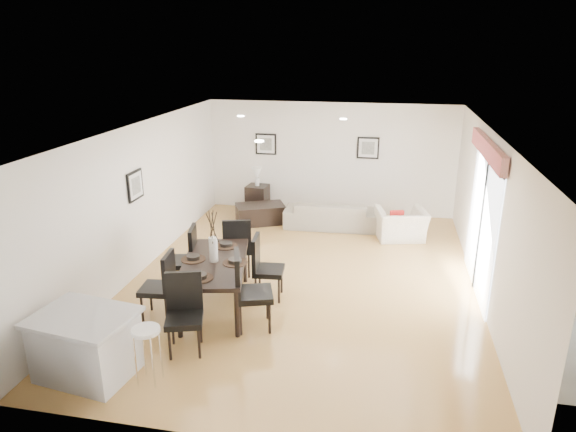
% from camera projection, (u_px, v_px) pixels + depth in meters
% --- Properties ---
extents(ground, '(8.00, 8.00, 0.00)m').
position_uv_depth(ground, '(302.00, 280.00, 9.20)').
color(ground, tan).
rests_on(ground, ground).
extents(wall_back, '(6.00, 0.04, 2.70)m').
position_uv_depth(wall_back, '(330.00, 159.00, 12.48)').
color(wall_back, white).
rests_on(wall_back, ground).
extents(wall_front, '(6.00, 0.04, 2.70)m').
position_uv_depth(wall_front, '(236.00, 331.00, 5.05)').
color(wall_front, white).
rests_on(wall_front, ground).
extents(wall_left, '(0.04, 8.00, 2.70)m').
position_uv_depth(wall_left, '(140.00, 198.00, 9.31)').
color(wall_left, white).
rests_on(wall_left, ground).
extents(wall_right, '(0.04, 8.00, 2.70)m').
position_uv_depth(wall_right, '(488.00, 219.00, 8.22)').
color(wall_right, white).
rests_on(wall_right, ground).
extents(ceiling, '(6.00, 8.00, 0.02)m').
position_uv_depth(ceiling, '(304.00, 129.00, 8.33)').
color(ceiling, white).
rests_on(ceiling, wall_back).
extents(sofa, '(2.12, 0.88, 0.61)m').
position_uv_depth(sofa, '(331.00, 214.00, 11.72)').
color(sofa, gray).
rests_on(sofa, ground).
extents(armchair, '(1.20, 1.10, 0.66)m').
position_uv_depth(armchair, '(401.00, 224.00, 11.01)').
color(armchair, white).
rests_on(armchair, ground).
extents(dining_table, '(1.33, 2.07, 0.80)m').
position_uv_depth(dining_table, '(214.00, 266.00, 8.04)').
color(dining_table, black).
rests_on(dining_table, ground).
extents(dining_chair_wnear, '(0.52, 0.52, 1.07)m').
position_uv_depth(dining_chair_wnear, '(162.00, 282.00, 7.77)').
color(dining_chair_wnear, black).
rests_on(dining_chair_wnear, ground).
extents(dining_chair_wfar, '(0.60, 0.60, 1.13)m').
position_uv_depth(dining_chair_wfar, '(186.00, 255.00, 8.66)').
color(dining_chair_wfar, black).
rests_on(dining_chair_wfar, ground).
extents(dining_chair_enear, '(0.67, 0.67, 1.20)m').
position_uv_depth(dining_chair_enear, '(247.00, 287.00, 7.46)').
color(dining_chair_enear, black).
rests_on(dining_chair_enear, ground).
extents(dining_chair_efar, '(0.52, 0.52, 1.07)m').
position_uv_depth(dining_chair_efar, '(263.00, 264.00, 8.40)').
color(dining_chair_efar, black).
rests_on(dining_chair_efar, ground).
extents(dining_chair_head, '(0.62, 0.62, 1.10)m').
position_uv_depth(dining_chair_head, '(184.00, 308.00, 6.98)').
color(dining_chair_head, black).
rests_on(dining_chair_head, ground).
extents(dining_chair_foot, '(0.61, 0.61, 1.11)m').
position_uv_depth(dining_chair_foot, '(237.00, 244.00, 9.17)').
color(dining_chair_foot, black).
rests_on(dining_chair_foot, ground).
extents(vase, '(1.07, 1.64, 0.83)m').
position_uv_depth(vase, '(213.00, 241.00, 7.91)').
color(vase, white).
rests_on(vase, dining_table).
extents(coffee_table, '(1.27, 1.05, 0.44)m').
position_uv_depth(coffee_table, '(260.00, 214.00, 12.03)').
color(coffee_table, black).
rests_on(coffee_table, ground).
extents(side_table, '(0.54, 0.54, 0.67)m').
position_uv_depth(side_table, '(258.00, 198.00, 12.81)').
color(side_table, black).
rests_on(side_table, ground).
extents(table_lamp, '(0.24, 0.24, 0.46)m').
position_uv_depth(table_lamp, '(257.00, 174.00, 12.61)').
color(table_lamp, white).
rests_on(table_lamp, side_table).
extents(cushion, '(0.30, 0.18, 0.28)m').
position_uv_depth(cushion, '(397.00, 217.00, 10.87)').
color(cushion, '#AE1916').
rests_on(cushion, armchair).
extents(kitchen_island, '(1.33, 1.09, 0.85)m').
position_uv_depth(kitchen_island, '(86.00, 345.00, 6.47)').
color(kitchen_island, silver).
rests_on(kitchen_island, ground).
extents(bar_stool, '(0.35, 0.35, 0.76)m').
position_uv_depth(bar_stool, '(146.00, 336.00, 6.25)').
color(bar_stool, white).
rests_on(bar_stool, ground).
extents(framed_print_back_left, '(0.52, 0.04, 0.52)m').
position_uv_depth(framed_print_back_left, '(266.00, 144.00, 12.65)').
color(framed_print_back_left, black).
rests_on(framed_print_back_left, wall_back).
extents(framed_print_back_right, '(0.52, 0.04, 0.52)m').
position_uv_depth(framed_print_back_right, '(368.00, 148.00, 12.19)').
color(framed_print_back_right, black).
rests_on(framed_print_back_right, wall_back).
extents(framed_print_left_wall, '(0.04, 0.52, 0.52)m').
position_uv_depth(framed_print_left_wall, '(135.00, 185.00, 9.02)').
color(framed_print_left_wall, black).
rests_on(framed_print_left_wall, wall_left).
extents(sliding_door, '(0.12, 2.70, 2.57)m').
position_uv_depth(sliding_door, '(484.00, 195.00, 8.40)').
color(sliding_door, white).
rests_on(sliding_door, wall_right).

